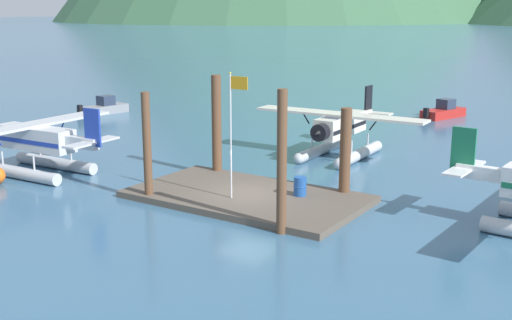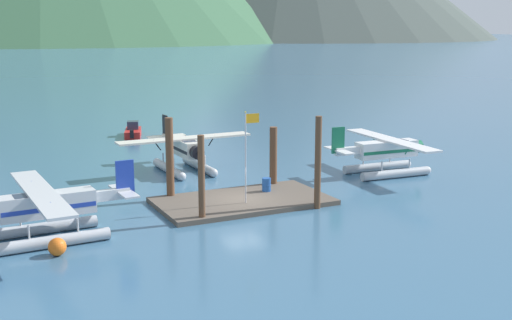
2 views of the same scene
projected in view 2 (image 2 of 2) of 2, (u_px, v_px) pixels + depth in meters
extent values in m
plane|color=#38607F|center=(243.00, 203.00, 40.86)|extent=(1200.00, 1200.00, 0.00)
cube|color=brown|center=(243.00, 201.00, 40.83)|extent=(10.68, 6.04, 0.30)
cylinder|color=brown|center=(201.00, 179.00, 36.51)|extent=(0.38, 0.38, 5.01)
cylinder|color=brown|center=(318.00, 163.00, 39.19)|extent=(0.39, 0.39, 5.68)
cylinder|color=brown|center=(170.00, 159.00, 41.17)|extent=(0.50, 0.50, 5.30)
cylinder|color=brown|center=(273.00, 158.00, 44.40)|extent=(0.51, 0.51, 4.22)
cylinder|color=silver|center=(246.00, 158.00, 39.31)|extent=(0.08, 0.08, 5.55)
cube|color=orange|center=(252.00, 118.00, 39.01)|extent=(0.90, 0.03, 0.56)
sphere|color=gold|center=(245.00, 112.00, 38.74)|extent=(0.10, 0.10, 0.10)
cylinder|color=#1E4C99|center=(266.00, 185.00, 42.57)|extent=(0.58, 0.58, 0.88)
torus|color=#1E4C99|center=(266.00, 185.00, 42.57)|extent=(0.62, 0.62, 0.04)
sphere|color=orange|center=(57.00, 247.00, 31.53)|extent=(0.89, 0.89, 0.89)
cylinder|color=#B7BABF|center=(376.00, 167.00, 49.82)|extent=(5.63, 0.96, 0.64)
sphere|color=#B7BABF|center=(407.00, 164.00, 50.88)|extent=(0.64, 0.64, 0.64)
cylinder|color=#B7BABF|center=(395.00, 174.00, 47.56)|extent=(5.63, 0.96, 0.64)
sphere|color=#B7BABF|center=(427.00, 170.00, 48.62)|extent=(0.64, 0.64, 0.64)
cylinder|color=#B7BABF|center=(390.00, 157.00, 50.14)|extent=(0.10, 0.10, 0.70)
cylinder|color=#B7BABF|center=(363.00, 160.00, 49.23)|extent=(0.10, 0.10, 0.70)
cylinder|color=#B7BABF|center=(409.00, 163.00, 47.88)|extent=(0.10, 0.10, 0.70)
cylinder|color=#B7BABF|center=(382.00, 166.00, 46.97)|extent=(0.10, 0.10, 0.70)
cube|color=white|center=(387.00, 149.00, 48.36)|extent=(4.86, 1.51, 1.20)
cube|color=#196B47|center=(386.00, 150.00, 48.38)|extent=(4.77, 1.53, 0.24)
cube|color=#283347|center=(399.00, 144.00, 48.70)|extent=(1.16, 1.11, 0.56)
cube|color=white|center=(390.00, 140.00, 48.34)|extent=(1.99, 10.46, 0.14)
cylinder|color=#196B47|center=(374.00, 140.00, 50.40)|extent=(0.12, 0.63, 0.84)
cylinder|color=#196B47|center=(408.00, 149.00, 46.42)|extent=(0.12, 0.63, 0.84)
cylinder|color=#196B47|center=(417.00, 146.00, 49.38)|extent=(0.65, 0.99, 0.96)
cone|color=black|center=(422.00, 146.00, 49.55)|extent=(0.37, 0.38, 0.36)
cube|color=white|center=(349.00, 151.00, 47.12)|extent=(2.22, 0.56, 0.56)
cube|color=#196B47|center=(338.00, 140.00, 46.60)|extent=(1.01, 0.18, 1.90)
cube|color=white|center=(339.00, 150.00, 46.79)|extent=(0.98, 3.24, 0.10)
cylinder|color=#B7BABF|center=(199.00, 166.00, 50.27)|extent=(0.75, 5.61, 0.64)
sphere|color=#B7BABF|center=(214.00, 173.00, 47.82)|extent=(0.64, 0.64, 0.64)
cylinder|color=#B7BABF|center=(169.00, 169.00, 49.15)|extent=(0.75, 5.61, 0.64)
sphere|color=#B7BABF|center=(182.00, 176.00, 46.71)|extent=(0.64, 0.64, 0.64)
cylinder|color=#B7BABF|center=(205.00, 160.00, 49.08)|extent=(0.10, 0.10, 0.70)
cylinder|color=#B7BABF|center=(193.00, 155.00, 51.18)|extent=(0.10, 0.10, 0.70)
cylinder|color=#B7BABF|center=(174.00, 163.00, 47.97)|extent=(0.10, 0.10, 0.70)
cylinder|color=#B7BABF|center=(163.00, 157.00, 50.06)|extent=(0.10, 0.10, 0.70)
cube|color=silver|center=(184.00, 146.00, 49.38)|extent=(1.33, 4.82, 1.20)
cube|color=black|center=(184.00, 148.00, 49.40)|extent=(1.35, 4.73, 0.24)
cube|color=#283347|center=(189.00, 144.00, 48.37)|extent=(1.08, 1.12, 0.56)
cube|color=silver|center=(185.00, 138.00, 48.98)|extent=(10.43, 1.61, 0.14)
cylinder|color=black|center=(212.00, 140.00, 50.03)|extent=(0.62, 0.09, 0.84)
cylinder|color=black|center=(157.00, 145.00, 48.07)|extent=(0.62, 0.09, 0.84)
cylinder|color=black|center=(197.00, 153.00, 47.02)|extent=(0.97, 0.62, 0.96)
cone|color=black|center=(199.00, 154.00, 46.63)|extent=(0.37, 0.36, 0.36)
cube|color=silver|center=(169.00, 139.00, 52.19)|extent=(0.48, 2.21, 0.56)
cube|color=black|center=(165.00, 127.00, 52.80)|extent=(0.14, 1.00, 1.90)
cube|color=silver|center=(166.00, 136.00, 52.87)|extent=(3.22, 0.86, 0.10)
cylinder|color=#B7BABF|center=(55.00, 241.00, 32.70)|extent=(5.62, 0.91, 0.64)
cylinder|color=#B7BABF|center=(45.00, 228.00, 34.85)|extent=(5.62, 0.91, 0.64)
cylinder|color=#B7BABF|center=(29.00, 232.00, 32.00)|extent=(0.10, 0.10, 0.70)
cylinder|color=#B7BABF|center=(78.00, 225.00, 33.13)|extent=(0.10, 0.10, 0.70)
cylinder|color=#B7BABF|center=(20.00, 219.00, 34.15)|extent=(0.10, 0.10, 0.70)
cylinder|color=#B7BABF|center=(67.00, 213.00, 35.28)|extent=(0.10, 0.10, 0.70)
cube|color=silver|center=(47.00, 204.00, 33.45)|extent=(4.85, 1.47, 1.20)
cube|color=#1E389E|center=(47.00, 206.00, 33.47)|extent=(4.76, 1.48, 0.24)
cube|color=#283347|center=(25.00, 201.00, 32.87)|extent=(1.15, 1.11, 0.56)
cube|color=silver|center=(40.00, 192.00, 33.17)|extent=(1.90, 10.46, 0.14)
cylinder|color=#1E389E|center=(50.00, 209.00, 31.35)|extent=(0.11, 0.63, 0.84)
cylinder|color=#1E389E|center=(33.00, 189.00, 35.13)|extent=(0.11, 0.63, 0.84)
cube|color=silver|center=(109.00, 195.00, 34.95)|extent=(2.22, 0.55, 0.56)
cube|color=#1E389E|center=(125.00, 178.00, 35.20)|extent=(1.00, 0.17, 1.90)
cube|color=silver|center=(124.00, 191.00, 35.31)|extent=(0.95, 3.23, 0.10)
cube|color=#B2231E|center=(133.00, 133.00, 65.40)|extent=(2.73, 4.46, 0.70)
sphere|color=#B2231E|center=(134.00, 130.00, 67.44)|extent=(0.70, 0.70, 0.70)
cube|color=#283347|center=(133.00, 125.00, 65.54)|extent=(1.42, 1.48, 0.80)
cube|color=black|center=(132.00, 134.00, 63.14)|extent=(0.44, 0.42, 0.80)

